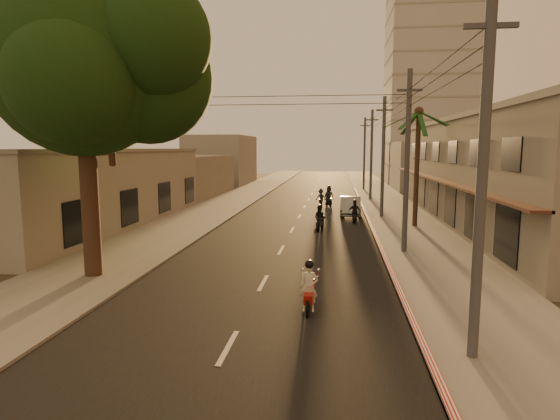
% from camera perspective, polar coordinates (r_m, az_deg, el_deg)
% --- Properties ---
extents(ground, '(160.00, 160.00, 0.00)m').
position_cam_1_polar(ground, '(16.63, -3.16, -10.85)').
color(ground, '#383023').
rests_on(ground, ground).
extents(road, '(10.00, 140.00, 0.02)m').
position_cam_1_polar(road, '(36.02, 2.39, -0.80)').
color(road, black).
rests_on(road, ground).
extents(sidewalk_right, '(5.00, 140.00, 0.12)m').
position_cam_1_polar(sidewalk_right, '(36.21, 14.30, -0.90)').
color(sidewalk_right, slate).
rests_on(sidewalk_right, ground).
extents(sidewalk_left, '(5.00, 140.00, 0.12)m').
position_cam_1_polar(sidewalk_left, '(37.35, -9.16, -0.51)').
color(sidewalk_left, slate).
rests_on(sidewalk_left, ground).
extents(curb_stripe, '(0.20, 60.00, 0.20)m').
position_cam_1_polar(curb_stripe, '(31.04, 11.08, -2.12)').
color(curb_stripe, '#B61513').
rests_on(curb_stripe, ground).
extents(shophouse_row, '(8.80, 34.20, 7.30)m').
position_cam_1_polar(shophouse_row, '(35.38, 25.37, 4.25)').
color(shophouse_row, gray).
rests_on(shophouse_row, ground).
extents(left_building, '(8.20, 24.20, 5.20)m').
position_cam_1_polar(left_building, '(34.06, -22.65, 2.52)').
color(left_building, gray).
rests_on(left_building, ground).
extents(distant_tower, '(12.10, 12.10, 28.00)m').
position_cam_1_polar(distant_tower, '(73.26, 17.78, 14.08)').
color(distant_tower, '#B7B5B2').
rests_on(distant_tower, ground).
extents(broadleaf_tree, '(9.60, 8.70, 12.10)m').
position_cam_1_polar(broadleaf_tree, '(20.27, -21.73, 16.20)').
color(broadleaf_tree, black).
rests_on(broadleaf_tree, ground).
extents(palm_tree, '(5.00, 5.00, 8.20)m').
position_cam_1_polar(palm_tree, '(32.01, 16.55, 10.67)').
color(palm_tree, black).
rests_on(palm_tree, ground).
extents(utility_poles, '(1.20, 48.26, 9.00)m').
position_cam_1_polar(utility_poles, '(35.71, 12.55, 9.46)').
color(utility_poles, '#38383A').
rests_on(utility_poles, ground).
extents(filler_right, '(8.00, 14.00, 6.00)m').
position_cam_1_polar(filler_right, '(61.60, 17.45, 5.14)').
color(filler_right, gray).
rests_on(filler_right, ground).
extents(filler_left_near, '(8.00, 14.00, 4.40)m').
position_cam_1_polar(filler_left_near, '(52.38, -11.84, 4.08)').
color(filler_left_near, gray).
rests_on(filler_left_near, ground).
extents(filler_left_far, '(8.00, 14.00, 7.00)m').
position_cam_1_polar(filler_left_far, '(69.60, -7.11, 6.08)').
color(filler_left_far, gray).
rests_on(filler_left_far, ground).
extents(scooter_red, '(0.65, 1.73, 1.70)m').
position_cam_1_polar(scooter_red, '(15.31, 3.57, -9.58)').
color(scooter_red, black).
rests_on(scooter_red, ground).
extents(scooter_mid_a, '(1.01, 1.74, 1.72)m').
position_cam_1_polar(scooter_mid_a, '(29.80, 4.91, -1.08)').
color(scooter_mid_a, black).
rests_on(scooter_mid_a, ground).
extents(scooter_mid_b, '(0.98, 1.68, 1.64)m').
position_cam_1_polar(scooter_mid_b, '(33.30, 9.07, -0.31)').
color(scooter_mid_b, black).
rests_on(scooter_mid_b, ground).
extents(scooter_far_a, '(1.13, 1.89, 1.89)m').
position_cam_1_polar(scooter_far_a, '(42.75, 5.97, 1.63)').
color(scooter_far_a, black).
rests_on(scooter_far_a, ground).
extents(scooter_far_b, '(1.08, 1.62, 1.59)m').
position_cam_1_polar(scooter_far_b, '(42.84, 5.01, 1.49)').
color(scooter_far_b, black).
rests_on(scooter_far_b, ground).
extents(parked_car, '(1.77, 4.51, 1.46)m').
position_cam_1_polar(parked_car, '(36.91, 8.59, 0.45)').
color(parked_car, gray).
rests_on(parked_car, ground).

